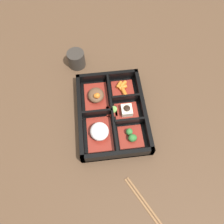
% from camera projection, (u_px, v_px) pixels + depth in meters
% --- Properties ---
extents(ground_plane, '(3.00, 3.00, 0.00)m').
position_uv_depth(ground_plane, '(112.00, 115.00, 0.82)').
color(ground_plane, '#4C3523').
extents(bento_base, '(0.34, 0.25, 0.01)m').
position_uv_depth(bento_base, '(112.00, 114.00, 0.82)').
color(bento_base, black).
rests_on(bento_base, ground_plane).
extents(bento_rim, '(0.34, 0.25, 0.05)m').
position_uv_depth(bento_rim, '(113.00, 112.00, 0.80)').
color(bento_rim, black).
rests_on(bento_rim, ground_plane).
extents(bowl_rice, '(0.13, 0.09, 0.05)m').
position_uv_depth(bowl_rice, '(100.00, 132.00, 0.76)').
color(bowl_rice, maroon).
rests_on(bowl_rice, bento_base).
extents(bowl_stew, '(0.13, 0.09, 0.05)m').
position_uv_depth(bowl_stew, '(96.00, 96.00, 0.83)').
color(bowl_stew, maroon).
rests_on(bowl_stew, bento_base).
extents(bowl_greens, '(0.09, 0.09, 0.03)m').
position_uv_depth(bowl_greens, '(131.00, 137.00, 0.76)').
color(bowl_greens, maroon).
rests_on(bowl_greens, bento_base).
extents(bowl_tofu, '(0.08, 0.09, 0.04)m').
position_uv_depth(bowl_tofu, '(127.00, 110.00, 0.81)').
color(bowl_tofu, maroon).
rests_on(bowl_tofu, bento_base).
extents(bowl_carrots, '(0.08, 0.09, 0.02)m').
position_uv_depth(bowl_carrots, '(123.00, 88.00, 0.86)').
color(bowl_carrots, maroon).
rests_on(bowl_carrots, bento_base).
extents(bowl_pickles, '(0.04, 0.04, 0.01)m').
position_uv_depth(bowl_pickles, '(113.00, 111.00, 0.82)').
color(bowl_pickles, maroon).
rests_on(bowl_pickles, bento_base).
extents(tea_cup, '(0.07, 0.07, 0.07)m').
position_uv_depth(tea_cup, '(76.00, 59.00, 0.91)').
color(tea_cup, '#2D2823').
rests_on(tea_cup, ground_plane).
extents(chopsticks, '(0.19, 0.11, 0.01)m').
position_uv_depth(chopsticks, '(147.00, 206.00, 0.67)').
color(chopsticks, brown).
rests_on(chopsticks, ground_plane).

